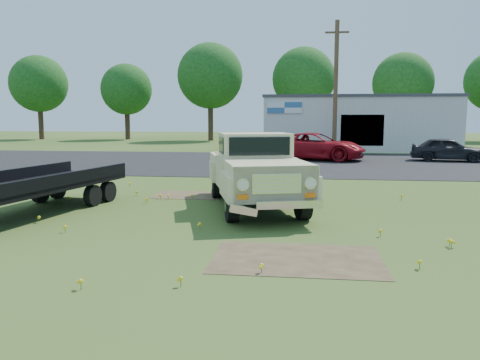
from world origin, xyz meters
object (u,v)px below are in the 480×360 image
object	(u,v)px
dark_sedan	(447,150)
flatbed_trailer	(32,181)
vintage_pickup_truck	(255,170)
red_pickup	(316,147)

from	to	relation	value
dark_sedan	flatbed_trailer	bearing A→B (deg)	147.53
vintage_pickup_truck	red_pickup	size ratio (longest dim) A/B	1.00
red_pickup	dark_sedan	world-z (taller)	red_pickup
red_pickup	dark_sedan	xyz separation A→B (m)	(7.46, 0.09, -0.12)
red_pickup	flatbed_trailer	bearing A→B (deg)	170.84
flatbed_trailer	red_pickup	xyz separation A→B (m)	(7.94, 16.64, -0.06)
flatbed_trailer	red_pickup	bearing A→B (deg)	75.02
vintage_pickup_truck	flatbed_trailer	bearing A→B (deg)	179.24
flatbed_trailer	dark_sedan	xyz separation A→B (m)	(15.40, 16.73, -0.18)
vintage_pickup_truck	dark_sedan	world-z (taller)	vintage_pickup_truck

